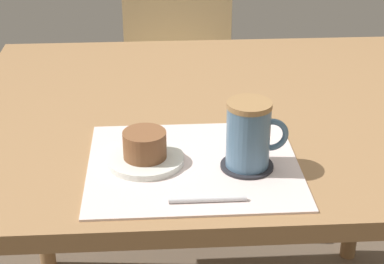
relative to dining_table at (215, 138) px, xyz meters
name	(u,v)px	position (x,y,z in m)	size (l,w,h in m)	color
dining_table	(215,138)	(0.00, 0.00, 0.00)	(1.09, 0.92, 0.74)	#997047
wooden_chair	(174,75)	(-0.06, 0.81, -0.16)	(0.48, 0.48, 0.88)	#D1B27F
placemat	(193,165)	(-0.07, -0.26, 0.08)	(0.39, 0.34, 0.00)	silver
pastry_plate	(145,159)	(-0.15, -0.25, 0.09)	(0.14, 0.14, 0.01)	silver
pastry	(145,144)	(-0.15, -0.25, 0.12)	(0.08, 0.08, 0.05)	brown
coffee_coaster	(247,166)	(0.03, -0.28, 0.08)	(0.10, 0.10, 0.01)	#232328
coffee_mug	(249,134)	(0.03, -0.28, 0.15)	(0.11, 0.08, 0.12)	slate
teaspoon	(208,200)	(-0.05, -0.39, 0.09)	(0.01, 0.01, 0.13)	silver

